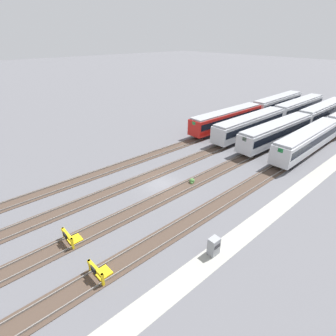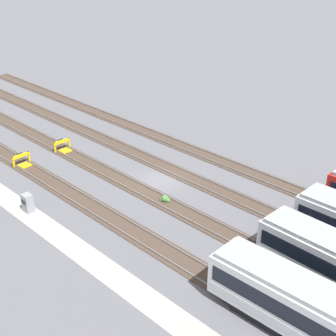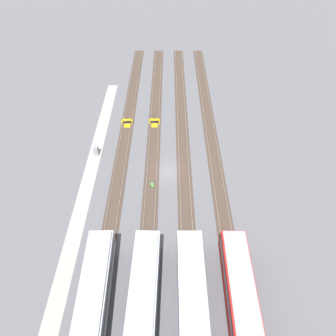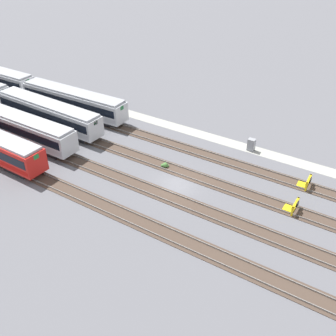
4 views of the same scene
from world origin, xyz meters
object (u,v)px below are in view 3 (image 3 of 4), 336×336
object	(u,v)px
weed_clump	(152,185)
subway_car_back_row_leftmost	(142,314)
subway_car_front_row_left_inner	(193,314)
bumper_stop_near_inner_track	(154,123)
subway_car_front_row_centre	(91,314)
electrical_cabinet	(96,151)
subway_car_front_row_leftmost	(243,314)
bumper_stop_nearest_track	(127,123)

from	to	relation	value
weed_clump	subway_car_back_row_leftmost	bearing A→B (deg)	-0.55
subway_car_front_row_left_inner	bumper_stop_near_inner_track	xyz separation A→B (m)	(-34.89, -4.96, -1.53)
subway_car_front_row_left_inner	subway_car_back_row_leftmost	size ratio (longest dim) A/B	1.00
subway_car_back_row_leftmost	subway_car_front_row_centre	bearing A→B (deg)	-90.00
subway_car_front_row_left_inner	electrical_cabinet	world-z (taller)	subway_car_front_row_left_inner
subway_car_front_row_left_inner	subway_car_back_row_leftmost	bearing A→B (deg)	-90.00
subway_car_front_row_leftmost	subway_car_back_row_leftmost	xyz separation A→B (m)	(0.00, -9.90, 0.00)
bumper_stop_near_inner_track	subway_car_front_row_leftmost	bearing A→B (deg)	15.81
bumper_stop_nearest_track	weed_clump	bearing A→B (deg)	18.35
subway_car_front_row_leftmost	subway_car_front_row_left_inner	distance (m)	4.91
subway_car_front_row_centre	subway_car_back_row_leftmost	bearing A→B (deg)	90.00
subway_car_front_row_leftmost	subway_car_back_row_leftmost	world-z (taller)	same
subway_car_front_row_centre	electrical_cabinet	xyz separation A→B (m)	(-26.61, -4.12, -1.24)
electrical_cabinet	weed_clump	size ratio (longest dim) A/B	1.74
subway_car_front_row_left_inner	bumper_stop_near_inner_track	bearing A→B (deg)	-171.91
subway_car_front_row_left_inner	subway_car_front_row_centre	world-z (taller)	same
subway_car_front_row_left_inner	bumper_stop_nearest_track	size ratio (longest dim) A/B	8.96
subway_car_front_row_left_inner	weed_clump	bearing A→B (deg)	-166.16
subway_car_front_row_leftmost	subway_car_front_row_centre	bearing A→B (deg)	-90.00
subway_car_front_row_leftmost	subway_car_front_row_centre	world-z (taller)	same
bumper_stop_nearest_track	electrical_cabinet	world-z (taller)	electrical_cabinet
bumper_stop_nearest_track	electrical_cabinet	xyz separation A→B (m)	(8.20, -4.17, 0.29)
subway_car_back_row_leftmost	weed_clump	distance (m)	19.58
weed_clump	subway_car_front_row_left_inner	bearing A→B (deg)	13.84
subway_car_front_row_left_inner	bumper_stop_nearest_track	xyz separation A→B (m)	(-34.81, -9.88, -1.53)
subway_car_front_row_leftmost	bumper_stop_nearest_track	bearing A→B (deg)	-156.97
subway_car_front_row_leftmost	electrical_cabinet	size ratio (longest dim) A/B	11.27
subway_car_front_row_left_inner	subway_car_back_row_leftmost	xyz separation A→B (m)	(-0.00, -4.99, 0.00)
subway_car_back_row_leftmost	electrical_cabinet	bearing A→B (deg)	-161.19
bumper_stop_nearest_track	bumper_stop_near_inner_track	world-z (taller)	same
subway_car_back_row_leftmost	bumper_stop_nearest_track	world-z (taller)	subway_car_back_row_leftmost
subway_car_front_row_left_inner	subway_car_front_row_centre	xyz separation A→B (m)	(-0.00, -9.93, 0.00)
bumper_stop_nearest_track	weed_clump	distance (m)	16.13
subway_car_front_row_left_inner	electrical_cabinet	size ratio (longest dim) A/B	11.25
electrical_cabinet	weed_clump	bearing A→B (deg)	52.45
subway_car_front_row_leftmost	bumper_stop_near_inner_track	bearing A→B (deg)	-164.19
subway_car_front_row_leftmost	weed_clump	size ratio (longest dim) A/B	19.61
subway_car_back_row_leftmost	bumper_stop_near_inner_track	size ratio (longest dim) A/B	9.02
subway_car_front_row_leftmost	subway_car_front_row_centre	distance (m)	14.85
subway_car_front_row_leftmost	subway_car_front_row_left_inner	size ratio (longest dim) A/B	1.00
subway_car_front_row_leftmost	bumper_stop_nearest_track	world-z (taller)	subway_car_front_row_leftmost
subway_car_front_row_leftmost	weed_clump	world-z (taller)	subway_car_front_row_leftmost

